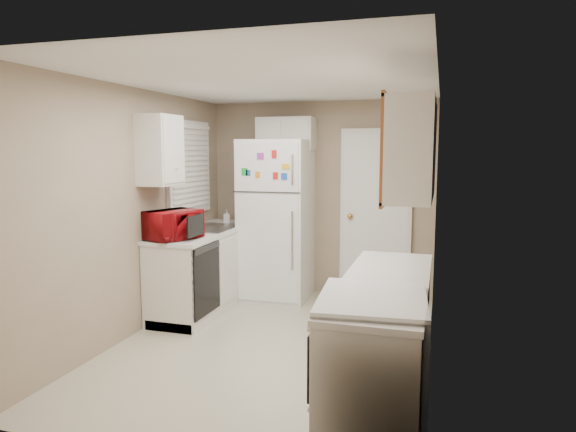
# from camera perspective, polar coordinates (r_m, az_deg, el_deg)

# --- Properties ---
(floor) EXTENTS (3.80, 3.80, 0.00)m
(floor) POSITION_cam_1_polar(r_m,az_deg,el_deg) (4.93, -1.73, -14.11)
(floor) COLOR beige
(floor) RESTS_ON ground
(ceiling) EXTENTS (3.80, 3.80, 0.00)m
(ceiling) POSITION_cam_1_polar(r_m,az_deg,el_deg) (4.63, -1.84, 14.76)
(ceiling) COLOR white
(ceiling) RESTS_ON floor
(wall_left) EXTENTS (3.80, 3.80, 0.00)m
(wall_left) POSITION_cam_1_polar(r_m,az_deg,el_deg) (5.24, -16.46, 0.44)
(wall_left) COLOR gray
(wall_left) RESTS_ON floor
(wall_right) EXTENTS (3.80, 3.80, 0.00)m
(wall_right) POSITION_cam_1_polar(r_m,az_deg,el_deg) (4.39, 15.82, -0.82)
(wall_right) COLOR gray
(wall_right) RESTS_ON floor
(wall_back) EXTENTS (2.80, 2.80, 0.00)m
(wall_back) POSITION_cam_1_polar(r_m,az_deg,el_deg) (6.45, 3.59, 1.96)
(wall_back) COLOR gray
(wall_back) RESTS_ON floor
(wall_front) EXTENTS (2.80, 2.80, 0.00)m
(wall_front) POSITION_cam_1_polar(r_m,az_deg,el_deg) (2.91, -13.77, -4.79)
(wall_front) COLOR gray
(wall_front) RESTS_ON floor
(left_counter) EXTENTS (0.60, 1.80, 0.90)m
(left_counter) POSITION_cam_1_polar(r_m,az_deg,el_deg) (5.99, -9.05, -5.79)
(left_counter) COLOR silver
(left_counter) RESTS_ON floor
(dishwasher) EXTENTS (0.03, 0.58, 0.72)m
(dishwasher) POSITION_cam_1_polar(r_m,az_deg,el_deg) (5.34, -9.05, -6.99)
(dishwasher) COLOR black
(dishwasher) RESTS_ON floor
(sink) EXTENTS (0.54, 0.74, 0.16)m
(sink) POSITION_cam_1_polar(r_m,az_deg,el_deg) (6.05, -8.51, -1.71)
(sink) COLOR gray
(sink) RESTS_ON left_counter
(microwave) EXTENTS (0.60, 0.46, 0.35)m
(microwave) POSITION_cam_1_polar(r_m,az_deg,el_deg) (5.35, -12.66, -0.93)
(microwave) COLOR maroon
(microwave) RESTS_ON left_counter
(soap_bottle) EXTENTS (0.10, 0.10, 0.17)m
(soap_bottle) POSITION_cam_1_polar(r_m,az_deg,el_deg) (6.41, -6.81, 0.10)
(soap_bottle) COLOR silver
(soap_bottle) RESTS_ON left_counter
(window_blinds) EXTENTS (0.10, 0.98, 1.08)m
(window_blinds) POSITION_cam_1_polar(r_m,az_deg,el_deg) (6.09, -10.87, 5.30)
(window_blinds) COLOR silver
(window_blinds) RESTS_ON wall_left
(upper_cabinet_left) EXTENTS (0.30, 0.45, 0.70)m
(upper_cabinet_left) POSITION_cam_1_polar(r_m,az_deg,el_deg) (5.31, -14.03, 7.10)
(upper_cabinet_left) COLOR silver
(upper_cabinet_left) RESTS_ON wall_left
(refrigerator) EXTENTS (0.81, 0.79, 1.93)m
(refrigerator) POSITION_cam_1_polar(r_m,az_deg,el_deg) (6.25, -1.25, -0.39)
(refrigerator) COLOR white
(refrigerator) RESTS_ON floor
(cabinet_over_fridge) EXTENTS (0.70, 0.30, 0.40)m
(cabinet_over_fridge) POSITION_cam_1_polar(r_m,az_deg,el_deg) (6.38, -0.21, 9.11)
(cabinet_over_fridge) COLOR silver
(cabinet_over_fridge) RESTS_ON wall_back
(interior_door) EXTENTS (0.86, 0.06, 2.08)m
(interior_door) POSITION_cam_1_polar(r_m,az_deg,el_deg) (6.30, 9.70, 0.10)
(interior_door) COLOR white
(interior_door) RESTS_ON floor
(right_counter) EXTENTS (0.60, 2.00, 0.90)m
(right_counter) POSITION_cam_1_polar(r_m,az_deg,el_deg) (3.81, 10.55, -13.54)
(right_counter) COLOR silver
(right_counter) RESTS_ON floor
(stove) EXTENTS (0.69, 0.83, 0.95)m
(stove) POSITION_cam_1_polar(r_m,az_deg,el_deg) (3.30, 9.22, -16.52)
(stove) COLOR white
(stove) RESTS_ON floor
(upper_cabinet_right) EXTENTS (0.30, 1.20, 0.70)m
(upper_cabinet_right) POSITION_cam_1_polar(r_m,az_deg,el_deg) (3.86, 13.75, 7.11)
(upper_cabinet_right) COLOR silver
(upper_cabinet_right) RESTS_ON wall_right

